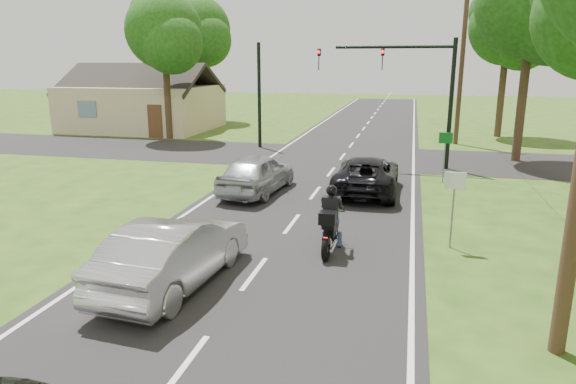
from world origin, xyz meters
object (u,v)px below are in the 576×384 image
object	(u,v)px
silver_suv	(257,173)
sign_green	(445,145)
motorcycle_rider	(330,226)
sign_white	(454,191)
traffic_signal	(411,80)
dark_suv	(367,175)
silver_sedan	(174,252)
utility_pole_far	(462,59)

from	to	relation	value
silver_suv	sign_green	bearing A→B (deg)	-148.31
motorcycle_rider	sign_white	xyz separation A→B (m)	(3.17, 1.05, 0.87)
silver_suv	traffic_signal	world-z (taller)	traffic_signal
dark_suv	silver_sedan	size ratio (longest dim) A/B	1.07
utility_pole_far	silver_suv	bearing A→B (deg)	-120.07
silver_sedan	silver_suv	size ratio (longest dim) A/B	1.04
sign_green	dark_suv	bearing A→B (deg)	-141.39
dark_suv	silver_suv	size ratio (longest dim) A/B	1.11
utility_pole_far	traffic_signal	bearing A→B (deg)	-109.68
dark_suv	sign_green	world-z (taller)	sign_green
traffic_signal	sign_green	distance (m)	4.24
utility_pole_far	motorcycle_rider	bearing A→B (deg)	-103.09
silver_sedan	sign_green	bearing A→B (deg)	-113.68
silver_sedan	traffic_signal	xyz separation A→B (m)	(4.91, 15.00, 3.35)
sign_white	silver_sedan	bearing A→B (deg)	-147.61
dark_suv	traffic_signal	distance (m)	6.55
sign_white	sign_green	size ratio (longest dim) A/B	1.00
utility_pole_far	sign_white	xyz separation A→B (m)	(-1.50, -19.02, -3.49)
dark_suv	utility_pole_far	distance (m)	14.74
silver_sedan	sign_green	size ratio (longest dim) A/B	2.21
silver_suv	utility_pole_far	world-z (taller)	utility_pole_far
sign_green	silver_suv	bearing A→B (deg)	-153.87
dark_suv	traffic_signal	xyz separation A→B (m)	(1.43, 5.40, 3.42)
motorcycle_rider	sign_green	distance (m)	9.70
dark_suv	traffic_signal	size ratio (longest dim) A/B	0.79
motorcycle_rider	silver_suv	distance (m)	6.70
silver_sedan	sign_green	xyz separation A→B (m)	(6.48, 11.98, 0.81)
motorcycle_rider	silver_suv	bearing A→B (deg)	124.01
motorcycle_rider	dark_suv	size ratio (longest dim) A/B	0.42
sign_green	silver_sedan	bearing A→B (deg)	-118.39
motorcycle_rider	traffic_signal	size ratio (longest dim) A/B	0.33
traffic_signal	silver_sedan	bearing A→B (deg)	-108.14
sign_green	sign_white	bearing A→B (deg)	-91.43
sign_white	utility_pole_far	bearing A→B (deg)	85.49
traffic_signal	utility_pole_far	bearing A→B (deg)	70.32
utility_pole_far	sign_green	world-z (taller)	utility_pole_far
silver_suv	utility_pole_far	bearing A→B (deg)	-114.51
utility_pole_far	silver_sedan	bearing A→B (deg)	-108.68
motorcycle_rider	silver_sedan	world-z (taller)	motorcycle_rider
dark_suv	utility_pole_far	world-z (taller)	utility_pole_far
utility_pole_far	sign_green	distance (m)	11.63
sign_white	silver_suv	bearing A→B (deg)	146.75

